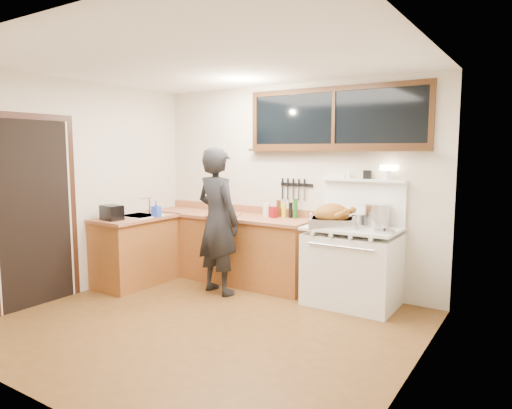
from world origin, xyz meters
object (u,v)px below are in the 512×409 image
Objects in this scene: man at (218,221)px; cutting_board at (223,212)px; vintage_stove at (352,264)px; roast_turkey at (333,218)px.

cutting_board is at bearing 117.55° from man.
roast_turkey is at bearing -150.14° from vintage_stove.
vintage_stove is 1.82m from cutting_board.
man is 3.44× the size of cutting_board.
man is 0.43m from cutting_board.
vintage_stove reaches higher than roast_turkey.
vintage_stove is 2.61× the size of roast_turkey.
vintage_stove is at bearing 29.86° from roast_turkey.
roast_turkey is at bearing -0.20° from cutting_board.
roast_turkey is (-0.21, -0.12, 0.54)m from vintage_stove.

